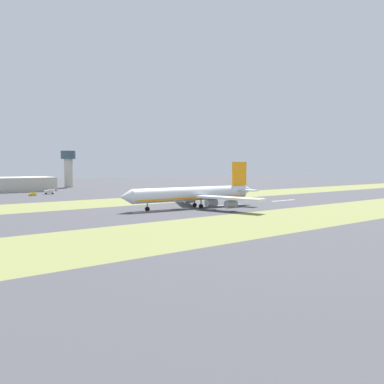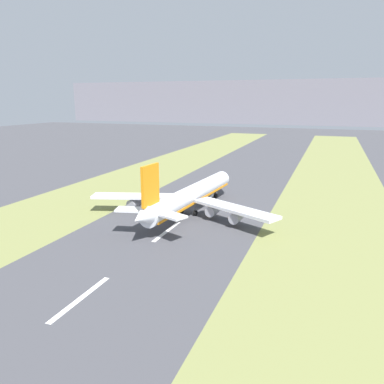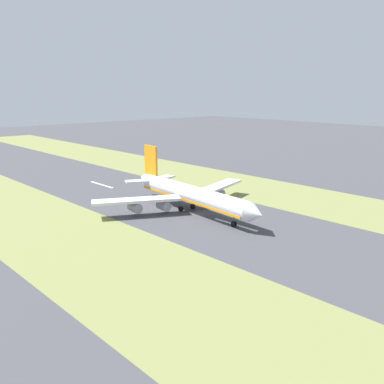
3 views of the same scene
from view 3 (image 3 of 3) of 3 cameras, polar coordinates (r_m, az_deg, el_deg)
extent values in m
plane|color=#424247|center=(151.53, 0.92, -2.78)|extent=(800.00, 800.00, 0.00)
cube|color=olive|center=(184.10, 11.27, -0.20)|extent=(40.00, 600.00, 0.01)
cube|color=olive|center=(126.80, -14.30, -6.37)|extent=(40.00, 600.00, 0.01)
cube|color=silver|center=(201.42, -11.40, 0.92)|extent=(1.20, 18.00, 0.01)
cube|color=silver|center=(168.89, -4.47, -1.17)|extent=(1.20, 18.00, 0.01)
cube|color=silver|center=(140.29, 5.53, -4.14)|extent=(1.20, 18.00, 0.01)
cylinder|color=silver|center=(152.29, 0.00, -0.29)|extent=(10.61, 56.30, 6.00)
cone|color=silver|center=(130.01, 8.13, -2.75)|extent=(6.27, 5.47, 5.88)
cone|color=silver|center=(177.30, -6.05, 1.79)|extent=(5.58, 6.40, 5.10)
cube|color=orange|center=(152.67, 0.00, -0.90)|extent=(10.13, 54.05, 0.70)
cube|color=silver|center=(168.66, 3.27, 0.68)|extent=(29.47, 14.33, 0.90)
cube|color=silver|center=(148.99, -7.06, -1.05)|extent=(28.60, 18.41, 0.90)
cylinder|color=#93939E|center=(161.51, 1.69, -0.75)|extent=(3.59, 5.05, 3.20)
cylinder|color=#93939E|center=(169.72, 3.33, -0.09)|extent=(3.59, 5.05, 3.20)
cylinder|color=#93939E|center=(151.24, -3.64, -1.72)|extent=(3.59, 5.05, 3.20)
cylinder|color=#93939E|center=(149.59, -7.26, -1.97)|extent=(3.59, 5.05, 3.20)
cube|color=orange|center=(171.75, -5.24, 4.06)|extent=(1.46, 8.04, 11.00)
cube|color=silver|center=(175.97, -3.67, 1.82)|extent=(10.74, 6.58, 0.60)
cube|color=silver|center=(170.29, -6.76, 1.38)|extent=(10.92, 7.92, 0.60)
cylinder|color=#59595E|center=(137.40, 5.36, -3.42)|extent=(0.50, 0.50, 3.20)
cylinder|color=black|center=(137.86, 5.35, -4.06)|extent=(1.05, 1.87, 1.80)
cylinder|color=#59595E|center=(157.01, 0.10, -1.28)|extent=(0.50, 0.50, 3.20)
cylinder|color=black|center=(157.41, 0.10, -1.84)|extent=(1.05, 1.87, 1.80)
cylinder|color=#59595E|center=(154.03, -1.44, -1.56)|extent=(0.50, 0.50, 3.20)
cylinder|color=black|center=(154.44, -1.44, -2.14)|extent=(1.05, 1.87, 1.80)
camera|label=1|loc=(231.06, 44.33, 3.66)|focal=35.00mm
camera|label=2|loc=(230.42, -28.05, 10.39)|focal=35.00mm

